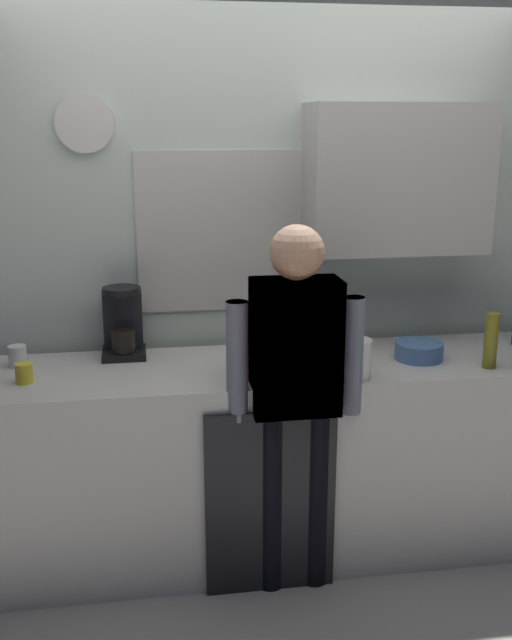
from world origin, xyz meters
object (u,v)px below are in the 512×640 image
bottle_olive_oil (491,341)px  mixing_bowl (419,351)px  person_guest (295,382)px  storage_canister (355,359)px  cup_white_mug (18,356)px  person_at_sink (295,382)px  cup_yellow_cup (24,373)px  coffee_maker (123,324)px  dish_soap (315,333)px  potted_plant (250,344)px

bottle_olive_oil → mixing_bowl: bearing=148.2°
bottle_olive_oil → person_guest: 0.91m
mixing_bowl → storage_canister: storage_canister is taller
cup_white_mug → mixing_bowl: cup_white_mug is taller
person_at_sink → person_guest: same height
cup_yellow_cup → person_guest: person_guest is taller
coffee_maker → person_guest: (0.70, -0.55, -0.13)m
coffee_maker → cup_yellow_cup: bearing=-141.7°
person_at_sink → cup_white_mug: bearing=157.8°
dish_soap → potted_plant: bearing=-140.5°
bottle_olive_oil → storage_canister: bottle_olive_oil is taller
cup_yellow_cup → mixing_bowl: cup_yellow_cup is taller
person_at_sink → coffee_maker: bearing=140.9°
mixing_bowl → dish_soap: bearing=153.0°
mixing_bowl → person_guest: person_guest is taller
cup_white_mug → storage_canister: (1.44, -0.38, 0.04)m
bottle_olive_oil → storage_canister: (-0.63, -0.03, -0.04)m
bottle_olive_oil → potted_plant: size_ratio=1.09×
cup_yellow_cup → cup_white_mug: size_ratio=0.89×
coffee_maker → person_guest: person_guest is taller
cup_white_mug → person_guest: (1.17, -0.45, -0.03)m
coffee_maker → mixing_bowl: size_ratio=1.50×
potted_plant → dish_soap: potted_plant is taller
cup_yellow_cup → coffee_maker: bearing=38.3°
bottle_olive_oil → cup_yellow_cup: bearing=176.6°
mixing_bowl → person_at_sink: size_ratio=0.14×
cup_yellow_cup → potted_plant: 0.96m
coffee_maker → storage_canister: coffee_maker is taller
dish_soap → mixing_bowl: bearing=-27.0°
person_guest → bottle_olive_oil: bearing=-143.5°
cup_white_mug → person_guest: size_ratio=0.06×
cup_white_mug → mixing_bowl: bearing=-5.7°
cup_white_mug → person_at_sink: (1.17, -0.45, -0.03)m
coffee_maker → person_at_sink: 0.90m
cup_yellow_cup → storage_canister: size_ratio=0.50×
storage_canister → person_at_sink: person_at_sink is taller
potted_plant → coffee_maker: bearing=147.2°
cup_yellow_cup → potted_plant: bearing=-1.8°
person_guest → dish_soap: bearing=-82.4°
coffee_maker → potted_plant: size_ratio=1.43×
person_at_sink → mixing_bowl: bearing=21.3°
cup_white_mug → potted_plant: potted_plant is taller
cup_white_mug → cup_yellow_cup: bearing=-75.2°
bottle_olive_oil → potted_plant: bottle_olive_oil is taller
bottle_olive_oil → storage_canister: bearing=-176.8°
dish_soap → cup_yellow_cup: bearing=-168.6°
person_guest → cup_yellow_cup: bearing=18.6°
cup_white_mug → person_at_sink: person_at_sink is taller
coffee_maker → bottle_olive_oil: 1.67m
coffee_maker → cup_yellow_cup: 0.53m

